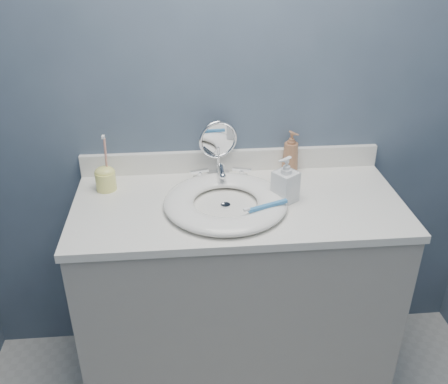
{
  "coord_description": "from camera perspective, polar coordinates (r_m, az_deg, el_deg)",
  "views": [
    {
      "loc": [
        -0.2,
        -0.61,
        1.8
      ],
      "look_at": [
        -0.06,
        0.94,
        0.94
      ],
      "focal_mm": 40.0,
      "sensor_mm": 36.0,
      "label": 1
    }
  ],
  "objects": [
    {
      "name": "backsplash",
      "position": [
        2.06,
        0.82,
        3.63
      ],
      "size": [
        1.22,
        0.02,
        0.09
      ],
      "primitive_type": "cube",
      "color": "white",
      "rests_on": "countertop"
    },
    {
      "name": "toothbrush_lying",
      "position": [
        1.74,
        4.83,
        -1.62
      ],
      "size": [
        0.17,
        0.08,
        0.02
      ],
      "rotation": [
        0.0,
        0.0,
        0.38
      ],
      "color": "#3680BF",
      "rests_on": "basin"
    },
    {
      "name": "basin",
      "position": [
        1.81,
        0.18,
        -1.13
      ],
      "size": [
        0.45,
        0.45,
        0.04
      ],
      "primitive_type": null,
      "color": "white",
      "rests_on": "countertop"
    },
    {
      "name": "vanity_cabinet",
      "position": [
        2.11,
        1.46,
        -11.86
      ],
      "size": [
        1.2,
        0.55,
        0.85
      ],
      "primitive_type": "cube",
      "color": "#A49E96",
      "rests_on": "ground"
    },
    {
      "name": "back_wall",
      "position": [
        1.97,
        0.84,
        11.04
      ],
      "size": [
        2.2,
        0.02,
        2.4
      ],
      "primitive_type": "cube",
      "color": "#435365",
      "rests_on": "ground"
    },
    {
      "name": "faucet",
      "position": [
        1.98,
        -0.35,
        1.94
      ],
      "size": [
        0.25,
        0.13,
        0.07
      ],
      "color": "silver",
      "rests_on": "countertop"
    },
    {
      "name": "drain",
      "position": [
        1.81,
        0.18,
        -1.54
      ],
      "size": [
        0.04,
        0.04,
        0.01
      ],
      "primitive_type": "cylinder",
      "color": "silver",
      "rests_on": "countertop"
    },
    {
      "name": "soap_bottle_amber",
      "position": [
        2.05,
        7.64,
        4.55
      ],
      "size": [
        0.09,
        0.09,
        0.18
      ],
      "primitive_type": "imported",
      "rotation": [
        0.0,
        0.0,
        0.58
      ],
      "color": "#9B6746",
      "rests_on": "countertop"
    },
    {
      "name": "countertop",
      "position": [
        1.85,
        1.63,
        -1.51
      ],
      "size": [
        1.22,
        0.57,
        0.03
      ],
      "primitive_type": "cube",
      "color": "white",
      "rests_on": "vanity_cabinet"
    },
    {
      "name": "soap_bottle_clear",
      "position": [
        1.83,
        7.07,
        1.44
      ],
      "size": [
        0.11,
        0.11,
        0.17
      ],
      "primitive_type": "imported",
      "rotation": [
        0.0,
        0.0,
        -0.95
      ],
      "color": "silver",
      "rests_on": "countertop"
    },
    {
      "name": "makeup_mirror",
      "position": [
        1.99,
        -0.67,
        5.31
      ],
      "size": [
        0.16,
        0.09,
        0.23
      ],
      "rotation": [
        0.0,
        0.0,
        0.23
      ],
      "color": "silver",
      "rests_on": "countertop"
    },
    {
      "name": "toothbrush_holder",
      "position": [
        1.96,
        -13.4,
        1.64
      ],
      "size": [
        0.08,
        0.08,
        0.23
      ],
      "rotation": [
        0.0,
        0.0,
        0.42
      ],
      "color": "#F7F37B",
      "rests_on": "countertop"
    }
  ]
}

